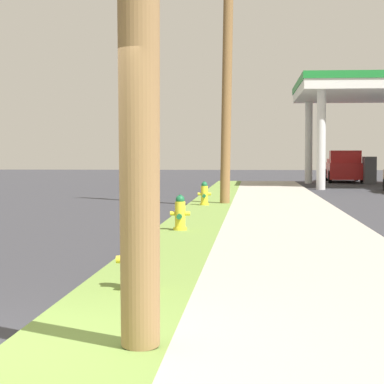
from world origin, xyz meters
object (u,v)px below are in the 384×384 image
fire_hydrant_second (180,215)px  utility_pole_midground (228,48)px  fire_hydrant_third (204,195)px  truck_red_at_forecourt (344,167)px  fire_hydrant_nearest (134,262)px

fire_hydrant_second → utility_pole_midground: utility_pole_midground is taller
fire_hydrant_third → utility_pole_midground: size_ratio=0.07×
utility_pole_midground → truck_red_at_forecourt: bearing=74.4°
truck_red_at_forecourt → utility_pole_midground: bearing=-105.6°
fire_hydrant_nearest → utility_pole_midground: size_ratio=0.07×
fire_hydrant_nearest → utility_pole_midground: utility_pole_midground is taller
fire_hydrant_second → truck_red_at_forecourt: 33.11m
fire_hydrant_nearest → truck_red_at_forecourt: 39.91m
utility_pole_midground → fire_hydrant_nearest: bearing=-92.0°
fire_hydrant_second → fire_hydrant_nearest: bearing=-88.9°
fire_hydrant_second → fire_hydrant_third: bearing=90.0°
fire_hydrant_third → fire_hydrant_second: bearing=-90.0°
fire_hydrant_nearest → fire_hydrant_third: (-0.13, 14.91, 0.00)m
fire_hydrant_second → fire_hydrant_third: size_ratio=1.00×
fire_hydrant_second → truck_red_at_forecourt: bearing=77.4°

